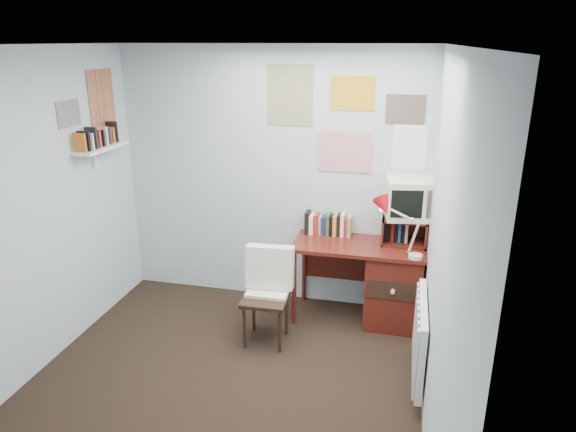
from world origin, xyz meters
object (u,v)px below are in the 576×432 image
Objects in this scene: desk at (387,282)px; wall_shelf at (101,148)px; desk_lamp at (418,234)px; tv_riser at (404,230)px; radiator at (420,338)px; crt_tv at (409,196)px; desk_chair at (266,299)px.

desk is 2.87m from wall_shelf.
tv_riser is at bearing 107.80° from desk_lamp.
radiator is (0.29, -0.93, 0.01)m from desk.
crt_tv is 0.51× the size of radiator.
crt_tv is (0.02, 0.02, 0.32)m from tv_riser.
desk is 1.17m from desk_chair.
tv_riser reaches higher than radiator.
wall_shelf reaches higher than desk_lamp.
desk_chair is 1.32× the size of wall_shelf.
tv_riser is 0.65× the size of wall_shelf.
desk_lamp is at bearing 94.98° from radiator.
desk_lamp reaches higher than radiator.
crt_tv is (-0.09, 0.35, 0.22)m from desk_lamp.
crt_tv is at bearing 103.74° from desk_lamp.
desk_chair is 1.34m from radiator.
radiator is (0.15, -1.06, -0.78)m from crt_tv.
desk_lamp is at bearing 3.27° from wall_shelf.
desk is at bearing -137.04° from tv_riser.
desk_chair is at bearing 165.36° from radiator.
desk_chair is at bearing -149.51° from desk.
wall_shelf is (-2.69, -0.49, 0.74)m from tv_riser.
wall_shelf reaches higher than tv_riser.
desk_chair is 1.99× the size of crt_tv.
tv_riser is at bearing 42.96° from desk.
desk_chair is 1.86× the size of desk_lamp.
wall_shelf reaches higher than desk.
desk is at bearing 135.56° from desk_lamp.
tv_riser is (1.12, 0.70, 0.48)m from desk_chair.
desk is 0.97m from radiator.
wall_shelf is (-2.86, 0.55, 1.20)m from radiator.
desk_lamp is 0.43m from crt_tv.
crt_tv is 1.33m from radiator.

